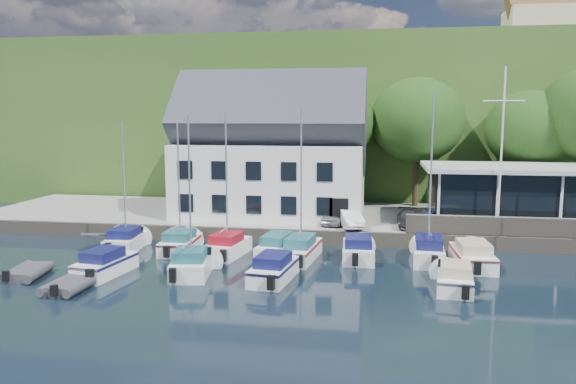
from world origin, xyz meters
name	(u,v)px	position (x,y,z in m)	size (l,w,h in m)	color
ground	(352,300)	(0.00, 0.00, 0.00)	(180.00, 180.00, 0.00)	black
quay	(362,221)	(0.00, 17.50, 0.50)	(60.00, 13.00, 1.00)	gray
quay_face	(360,239)	(0.00, 11.00, 0.50)	(60.00, 0.30, 1.00)	#6A6155
hillside	(372,119)	(0.00, 62.00, 8.00)	(160.00, 75.00, 16.00)	#2C4D1C
field_patch	(423,68)	(8.00, 70.00, 16.15)	(50.00, 30.00, 0.30)	#5F6733
farmhouse	(548,24)	(22.00, 52.00, 20.10)	(10.40, 7.00, 8.20)	beige
harbor_building	(271,159)	(-7.00, 16.50, 5.35)	(14.40, 8.20, 8.70)	white
club_pavilion	(518,194)	(11.00, 16.00, 3.05)	(13.20, 7.20, 4.10)	black
seawall	(551,228)	(12.00, 11.40, 1.60)	(18.00, 0.50, 1.20)	#6A6155
gangway	(113,244)	(-16.50, 9.00, 0.00)	(1.20, 6.00, 1.40)	silver
car_silver	(334,216)	(-1.88, 13.51, 1.59)	(1.40, 3.49, 1.19)	silver
car_white	(350,218)	(-0.75, 12.65, 1.63)	(1.34, 3.83, 1.26)	silver
car_dgrey	(409,219)	(3.30, 13.40, 1.55)	(1.55, 3.80, 1.10)	#29292D
car_blue	(444,219)	(5.66, 13.34, 1.62)	(1.43, 3.62, 1.24)	#314797
flagpole	(501,151)	(8.92, 12.10, 6.36)	(2.57, 0.20, 10.72)	white
tree_1	(235,138)	(-11.18, 21.66, 6.71)	(8.35, 8.35, 11.41)	#153610
tree_2	(328,144)	(-3.09, 21.44, 6.26)	(7.70, 7.70, 10.53)	#153610
tree_3	(417,142)	(4.27, 22.72, 6.40)	(7.90, 7.90, 10.79)	#153610
tree_4	(528,150)	(13.18, 22.49, 5.84)	(7.09, 7.09, 9.68)	#153610
boat_r1_0	(124,182)	(-14.99, 7.90, 4.43)	(1.98, 5.61, 8.86)	white
boat_r1_1	(179,184)	(-11.23, 7.72, 4.40)	(2.08, 5.55, 8.79)	white
boat_r1_2	(227,185)	(-8.03, 7.31, 4.44)	(1.97, 5.60, 8.89)	white
boat_r1_3	(278,244)	(-4.96, 7.82, 0.71)	(1.85, 6.38, 1.42)	white
boat_r1_4	(301,184)	(-3.40, 7.09, 4.58)	(1.84, 6.64, 9.16)	white
boat_r1_5	(358,248)	(0.03, 7.65, 0.74)	(2.02, 5.69, 1.48)	white
boat_r1_6	(431,182)	(4.18, 7.93, 4.75)	(1.93, 6.46, 9.50)	white
boat_r1_7	(472,253)	(6.60, 7.18, 0.75)	(2.13, 6.45, 1.50)	white
boat_r2_0	(105,261)	(-13.55, 2.20, 0.74)	(1.94, 5.74, 1.48)	white
boat_r2_1	(190,191)	(-8.81, 2.76, 4.64)	(2.10, 5.19, 9.28)	white
boat_r2_2	(274,267)	(-4.23, 2.65, 0.73)	(1.93, 5.89, 1.47)	white
boat_r2_4	(455,276)	(5.02, 2.60, 0.68)	(1.86, 5.51, 1.37)	white
dinghy_0	(28,270)	(-17.44, 1.07, 0.37)	(1.90, 3.17, 0.74)	#3A3A3F
dinghy_1	(70,283)	(-13.92, -0.73, 0.37)	(1.91, 3.18, 0.74)	#3A3A3F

